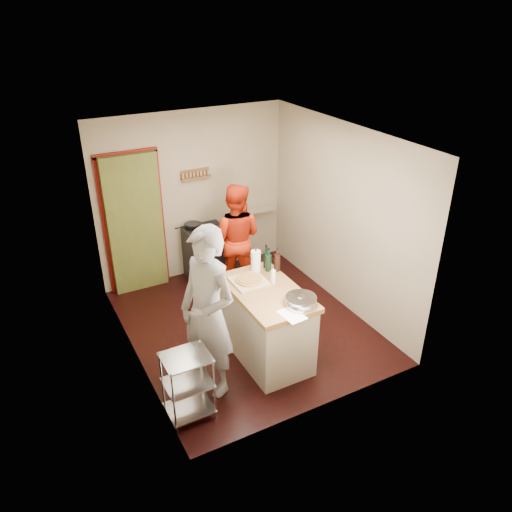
# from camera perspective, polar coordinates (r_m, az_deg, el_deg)

# --- Properties ---
(floor) EXTENTS (3.50, 3.50, 0.00)m
(floor) POSITION_cam_1_polar(r_m,az_deg,el_deg) (6.92, -1.20, -7.86)
(floor) COLOR black
(floor) RESTS_ON ground
(back_wall) EXTENTS (3.00, 0.44, 2.60)m
(back_wall) POSITION_cam_1_polar(r_m,az_deg,el_deg) (7.64, -11.73, 4.84)
(back_wall) COLOR tan
(back_wall) RESTS_ON ground
(left_wall) EXTENTS (0.04, 3.50, 2.60)m
(left_wall) POSITION_cam_1_polar(r_m,az_deg,el_deg) (5.81, -14.61, -1.19)
(left_wall) COLOR tan
(left_wall) RESTS_ON ground
(right_wall) EXTENTS (0.04, 3.50, 2.60)m
(right_wall) POSITION_cam_1_polar(r_m,az_deg,el_deg) (7.00, 9.73, 4.37)
(right_wall) COLOR tan
(right_wall) RESTS_ON ground
(ceiling) EXTENTS (3.00, 3.50, 0.02)m
(ceiling) POSITION_cam_1_polar(r_m,az_deg,el_deg) (5.81, -1.46, 13.61)
(ceiling) COLOR white
(ceiling) RESTS_ON back_wall
(stove) EXTENTS (0.60, 0.63, 1.00)m
(stove) POSITION_cam_1_polar(r_m,az_deg,el_deg) (7.82, -5.66, 0.32)
(stove) COLOR black
(stove) RESTS_ON ground
(wire_shelving) EXTENTS (0.48, 0.40, 0.80)m
(wire_shelving) POSITION_cam_1_polar(r_m,az_deg,el_deg) (5.39, -7.78, -14.24)
(wire_shelving) COLOR silver
(wire_shelving) RESTS_ON ground
(island) EXTENTS (0.76, 1.37, 1.27)m
(island) POSITION_cam_1_polar(r_m,az_deg,el_deg) (6.09, 1.25, -7.59)
(island) COLOR #B9B19D
(island) RESTS_ON ground
(person_stripe) EXTENTS (0.72, 0.86, 1.99)m
(person_stripe) POSITION_cam_1_polar(r_m,az_deg,el_deg) (5.39, -5.50, -6.56)
(person_stripe) COLOR #B5B4B9
(person_stripe) RESTS_ON ground
(person_red) EXTENTS (1.03, 0.99, 1.67)m
(person_red) POSITION_cam_1_polar(r_m,az_deg,el_deg) (7.39, -2.36, 2.10)
(person_red) COLOR red
(person_red) RESTS_ON ground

